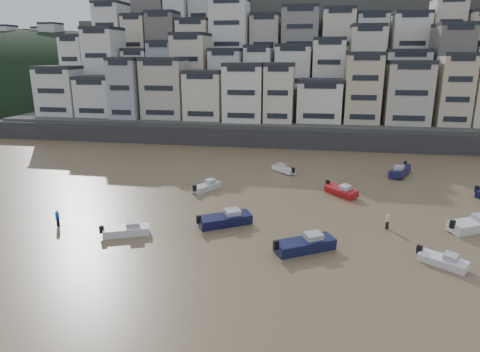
% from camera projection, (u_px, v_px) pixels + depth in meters
% --- Properties ---
extents(sea_strip, '(340.00, 340.00, 0.00)m').
position_uv_depth(sea_strip, '(21.00, 97.00, 177.02)').
color(sea_strip, '#445462').
rests_on(sea_strip, ground).
extents(harbor_wall, '(140.00, 3.00, 3.50)m').
position_uv_depth(harbor_wall, '(310.00, 139.00, 80.76)').
color(harbor_wall, '#38383A').
rests_on(harbor_wall, ground).
extents(hillside, '(141.04, 66.00, 50.00)m').
position_uv_depth(hillside, '(332.00, 70.00, 114.58)').
color(hillside, '#4C4C47').
rests_on(hillside, ground).
extents(headland, '(216.00, 135.00, 53.33)m').
position_uv_depth(headland, '(38.00, 100.00, 165.04)').
color(headland, black).
rests_on(headland, ground).
extents(boat_a, '(6.32, 4.97, 1.69)m').
position_uv_depth(boat_a, '(305.00, 242.00, 38.73)').
color(boat_a, '#14183F').
rests_on(boat_a, ground).
extents(boat_b, '(4.32, 3.63, 1.17)m').
position_uv_depth(boat_b, '(443.00, 260.00, 36.00)').
color(boat_b, white).
rests_on(boat_b, ground).
extents(boat_c, '(6.22, 4.95, 1.66)m').
position_uv_depth(boat_c, '(225.00, 218.00, 44.55)').
color(boat_c, '#12143A').
rests_on(boat_c, ground).
extents(boat_d, '(6.24, 4.67, 1.65)m').
position_uv_depth(boat_d, '(474.00, 223.00, 43.16)').
color(boat_d, white).
rests_on(boat_d, ground).
extents(boat_e, '(4.65, 4.89, 1.39)m').
position_uv_depth(boat_e, '(341.00, 190.00, 54.05)').
color(boat_e, '#A61418').
rests_on(boat_e, ground).
extents(boat_f, '(3.71, 4.84, 1.28)m').
position_uv_depth(boat_f, '(207.00, 185.00, 56.12)').
color(boat_f, silver).
rests_on(boat_f, ground).
extents(boat_h, '(4.21, 4.19, 1.22)m').
position_uv_depth(boat_h, '(284.00, 168.00, 64.56)').
color(boat_h, silver).
rests_on(boat_h, ground).
extents(boat_i, '(4.35, 6.43, 1.67)m').
position_uv_depth(boat_i, '(400.00, 170.00, 62.87)').
color(boat_i, '#151744').
rests_on(boat_i, ground).
extents(boat_j, '(5.10, 3.37, 1.33)m').
position_uv_depth(boat_j, '(126.00, 229.00, 42.11)').
color(boat_j, white).
rests_on(boat_j, ground).
extents(person_blue, '(0.44, 0.44, 1.74)m').
position_uv_depth(person_blue, '(58.00, 218.00, 44.33)').
color(person_blue, '#1653A7').
rests_on(person_blue, ground).
extents(person_pink, '(0.44, 0.44, 1.74)m').
position_uv_depth(person_pink, '(388.00, 221.00, 43.58)').
color(person_pink, beige).
rests_on(person_pink, ground).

